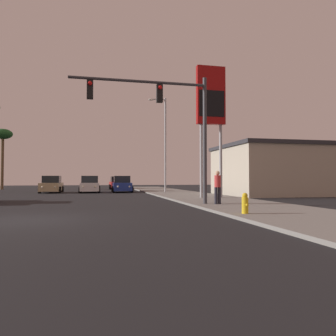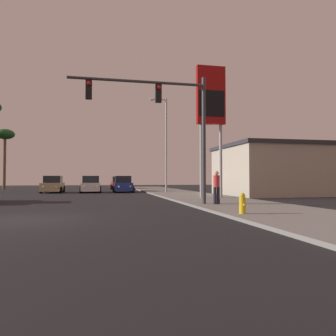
{
  "view_description": "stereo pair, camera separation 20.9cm",
  "coord_description": "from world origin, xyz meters",
  "px_view_note": "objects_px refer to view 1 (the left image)",
  "views": [
    {
      "loc": [
        2.32,
        -11.83,
        1.4
      ],
      "look_at": [
        7.19,
        10.42,
        2.14
      ],
      "focal_mm": 35.0,
      "sensor_mm": 36.0,
      "label": 1
    },
    {
      "loc": [
        2.53,
        -11.87,
        1.4
      ],
      "look_at": [
        7.19,
        10.42,
        2.14
      ],
      "focal_mm": 35.0,
      "sensor_mm": 36.0,
      "label": 2
    }
  ],
  "objects_px": {
    "car_white": "(90,185)",
    "palm_tree_far": "(3,137)",
    "car_tan": "(52,185)",
    "fire_hydrant": "(245,204)",
    "car_red": "(117,183)",
    "gas_station_sign": "(211,103)",
    "traffic_light_mast": "(168,113)",
    "pedestrian_on_sidewalk": "(218,186)",
    "street_lamp": "(164,140)",
    "car_blue": "(122,185)"
  },
  "relations": [
    {
      "from": "car_red",
      "to": "traffic_light_mast",
      "type": "distance_m",
      "value": 28.12
    },
    {
      "from": "fire_hydrant",
      "to": "street_lamp",
      "type": "bearing_deg",
      "value": 87.18
    },
    {
      "from": "fire_hydrant",
      "to": "car_blue",
      "type": "bearing_deg",
      "value": 96.8
    },
    {
      "from": "car_tan",
      "to": "car_white",
      "type": "xyz_separation_m",
      "value": [
        3.7,
        -0.25,
        0.0
      ]
    },
    {
      "from": "car_white",
      "to": "traffic_light_mast",
      "type": "xyz_separation_m",
      "value": [
        4.16,
        -18.03,
        3.94
      ]
    },
    {
      "from": "street_lamp",
      "to": "palm_tree_far",
      "type": "relative_size",
      "value": 1.15
    },
    {
      "from": "car_white",
      "to": "fire_hydrant",
      "type": "bearing_deg",
      "value": 104.53
    },
    {
      "from": "car_red",
      "to": "gas_station_sign",
      "type": "xyz_separation_m",
      "value": [
        4.96,
        -22.68,
        5.86
      ]
    },
    {
      "from": "street_lamp",
      "to": "gas_station_sign",
      "type": "bearing_deg",
      "value": -81.76
    },
    {
      "from": "car_tan",
      "to": "pedestrian_on_sidewalk",
      "type": "xyz_separation_m",
      "value": [
        10.33,
        -18.67,
        0.27
      ]
    },
    {
      "from": "fire_hydrant",
      "to": "gas_station_sign",
      "type": "bearing_deg",
      "value": 77.0
    },
    {
      "from": "pedestrian_on_sidewalk",
      "to": "car_tan",
      "type": "bearing_deg",
      "value": 118.96
    },
    {
      "from": "car_red",
      "to": "car_tan",
      "type": "distance_m",
      "value": 11.86
    },
    {
      "from": "car_tan",
      "to": "gas_station_sign",
      "type": "relative_size",
      "value": 0.48
    },
    {
      "from": "car_red",
      "to": "pedestrian_on_sidewalk",
      "type": "distance_m",
      "value": 28.41
    },
    {
      "from": "car_red",
      "to": "traffic_light_mast",
      "type": "bearing_deg",
      "value": 89.67
    },
    {
      "from": "traffic_light_mast",
      "to": "palm_tree_far",
      "type": "height_order",
      "value": "palm_tree_far"
    },
    {
      "from": "car_tan",
      "to": "street_lamp",
      "type": "distance_m",
      "value": 12.09
    },
    {
      "from": "car_blue",
      "to": "car_red",
      "type": "bearing_deg",
      "value": -89.12
    },
    {
      "from": "car_tan",
      "to": "street_lamp",
      "type": "xyz_separation_m",
      "value": [
        10.63,
        -3.77,
        4.36
      ]
    },
    {
      "from": "gas_station_sign",
      "to": "palm_tree_far",
      "type": "height_order",
      "value": "gas_station_sign"
    },
    {
      "from": "car_tan",
      "to": "car_blue",
      "type": "bearing_deg",
      "value": 179.56
    },
    {
      "from": "car_red",
      "to": "car_blue",
      "type": "xyz_separation_m",
      "value": [
        -0.09,
        -9.7,
        0.0
      ]
    },
    {
      "from": "gas_station_sign",
      "to": "car_white",
      "type": "bearing_deg",
      "value": 122.77
    },
    {
      "from": "car_blue",
      "to": "fire_hydrant",
      "type": "height_order",
      "value": "car_blue"
    },
    {
      "from": "car_red",
      "to": "car_blue",
      "type": "distance_m",
      "value": 9.7
    },
    {
      "from": "traffic_light_mast",
      "to": "pedestrian_on_sidewalk",
      "type": "relative_size",
      "value": 4.13
    },
    {
      "from": "traffic_light_mast",
      "to": "fire_hydrant",
      "type": "xyz_separation_m",
      "value": [
        1.83,
        -4.85,
        -4.22
      ]
    },
    {
      "from": "car_blue",
      "to": "fire_hydrant",
      "type": "relative_size",
      "value": 5.7
    },
    {
      "from": "street_lamp",
      "to": "pedestrian_on_sidewalk",
      "type": "distance_m",
      "value": 15.45
    },
    {
      "from": "gas_station_sign",
      "to": "palm_tree_far",
      "type": "bearing_deg",
      "value": 128.37
    },
    {
      "from": "street_lamp",
      "to": "pedestrian_on_sidewalk",
      "type": "bearing_deg",
      "value": -91.16
    },
    {
      "from": "street_lamp",
      "to": "gas_station_sign",
      "type": "height_order",
      "value": "same"
    },
    {
      "from": "gas_station_sign",
      "to": "pedestrian_on_sidewalk",
      "type": "xyz_separation_m",
      "value": [
        -1.66,
        -5.54,
        -5.58
      ]
    },
    {
      "from": "car_white",
      "to": "pedestrian_on_sidewalk",
      "type": "distance_m",
      "value": 19.58
    },
    {
      "from": "palm_tree_far",
      "to": "car_tan",
      "type": "bearing_deg",
      "value": -56.83
    },
    {
      "from": "traffic_light_mast",
      "to": "palm_tree_far",
      "type": "bearing_deg",
      "value": 117.31
    },
    {
      "from": "car_tan",
      "to": "fire_hydrant",
      "type": "distance_m",
      "value": 25.08
    },
    {
      "from": "car_red",
      "to": "gas_station_sign",
      "type": "bearing_deg",
      "value": 100.31
    },
    {
      "from": "car_blue",
      "to": "pedestrian_on_sidewalk",
      "type": "relative_size",
      "value": 2.59
    },
    {
      "from": "car_blue",
      "to": "gas_station_sign",
      "type": "distance_m",
      "value": 15.11
    },
    {
      "from": "street_lamp",
      "to": "fire_hydrant",
      "type": "xyz_separation_m",
      "value": [
        -0.95,
        -19.36,
        -4.63
      ]
    },
    {
      "from": "car_blue",
      "to": "car_white",
      "type": "bearing_deg",
      "value": 3.15
    },
    {
      "from": "car_red",
      "to": "traffic_light_mast",
      "type": "relative_size",
      "value": 0.63
    },
    {
      "from": "car_white",
      "to": "palm_tree_far",
      "type": "distance_m",
      "value": 17.4
    },
    {
      "from": "fire_hydrant",
      "to": "palm_tree_far",
      "type": "height_order",
      "value": "palm_tree_far"
    },
    {
      "from": "car_tan",
      "to": "car_blue",
      "type": "relative_size",
      "value": 1.0
    },
    {
      "from": "car_tan",
      "to": "traffic_light_mast",
      "type": "xyz_separation_m",
      "value": [
        7.85,
        -18.28,
        3.94
      ]
    },
    {
      "from": "traffic_light_mast",
      "to": "car_tan",
      "type": "bearing_deg",
      "value": 113.25
    },
    {
      "from": "car_white",
      "to": "fire_hydrant",
      "type": "distance_m",
      "value": 23.65
    }
  ]
}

